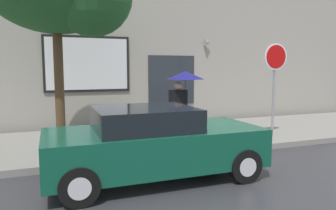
% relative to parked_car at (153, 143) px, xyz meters
% --- Properties ---
extents(ground_plane, '(60.00, 60.00, 0.00)m').
position_rel_parked_car_xyz_m(ground_plane, '(0.76, 0.01, -0.70)').
color(ground_plane, '#333338').
extents(sidewalk, '(20.00, 4.00, 0.15)m').
position_rel_parked_car_xyz_m(sidewalk, '(0.76, 3.01, -0.62)').
color(sidewalk, gray).
rests_on(sidewalk, ground).
extents(building_facade, '(20.00, 0.67, 7.00)m').
position_rel_parked_car_xyz_m(building_facade, '(0.75, 5.51, 2.79)').
color(building_facade, '#9E998E').
rests_on(building_facade, ground).
extents(parked_car, '(4.09, 1.86, 1.39)m').
position_rel_parked_car_xyz_m(parked_car, '(0.00, 0.00, 0.00)').
color(parked_car, '#0F4C38').
rests_on(parked_car, ground).
extents(pedestrian_with_umbrella, '(1.05, 1.05, 1.90)m').
position_rel_parked_car_xyz_m(pedestrian_with_umbrella, '(1.60, 2.29, 0.99)').
color(pedestrian_with_umbrella, black).
rests_on(pedestrian_with_umbrella, sidewalk).
extents(stop_sign, '(0.76, 0.10, 2.69)m').
position_rel_parked_car_xyz_m(stop_sign, '(4.24, 1.78, 1.35)').
color(stop_sign, gray).
rests_on(stop_sign, sidewalk).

